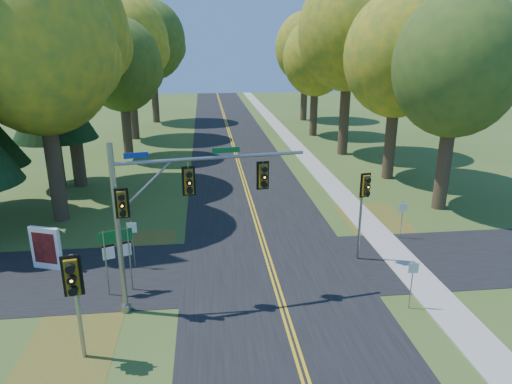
{
  "coord_description": "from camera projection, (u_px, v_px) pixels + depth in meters",
  "views": [
    {
      "loc": [
        -2.76,
        -16.51,
        9.68
      ],
      "look_at": [
        -0.52,
        3.32,
        3.2
      ],
      "focal_mm": 32.0,
      "sensor_mm": 36.0,
      "label": 1
    }
  ],
  "objects": [
    {
      "name": "ground",
      "position": [
        277.0,
        289.0,
        18.89
      ],
      "size": [
        160.0,
        160.0,
        0.0
      ],
      "primitive_type": "plane",
      "color": "#35521D",
      "rests_on": "ground"
    },
    {
      "name": "road_main",
      "position": [
        277.0,
        289.0,
        18.88
      ],
      "size": [
        8.0,
        160.0,
        0.02
      ],
      "primitive_type": "cube",
      "color": "black",
      "rests_on": "ground"
    },
    {
      "name": "road_cross",
      "position": [
        271.0,
        267.0,
        20.78
      ],
      "size": [
        60.0,
        6.0,
        0.02
      ],
      "primitive_type": "cube",
      "color": "black",
      "rests_on": "ground"
    },
    {
      "name": "centerline_left",
      "position": [
        275.0,
        289.0,
        18.87
      ],
      "size": [
        0.1,
        160.0,
        0.01
      ],
      "primitive_type": "cube",
      "color": "gold",
      "rests_on": "road_main"
    },
    {
      "name": "centerline_right",
      "position": [
        280.0,
        289.0,
        18.89
      ],
      "size": [
        0.1,
        160.0,
        0.01
      ],
      "primitive_type": "cube",
      "color": "gold",
      "rests_on": "road_main"
    },
    {
      "name": "sidewalk_east",
      "position": [
        420.0,
        281.0,
        19.54
      ],
      "size": [
        1.6,
        160.0,
        0.06
      ],
      "primitive_type": "cube",
      "color": "#9E998E",
      "rests_on": "ground"
    },
    {
      "name": "leaf_patch_w_near",
      "position": [
        131.0,
        255.0,
        21.97
      ],
      "size": [
        4.0,
        6.0,
        0.0
      ],
      "primitive_type": "cube",
      "color": "brown",
      "rests_on": "ground"
    },
    {
      "name": "leaf_patch_e",
      "position": [
        382.0,
        227.0,
        25.28
      ],
      "size": [
        3.5,
        8.0,
        0.0
      ],
      "primitive_type": "cube",
      "color": "brown",
      "rests_on": "ground"
    },
    {
      "name": "leaf_patch_w_far",
      "position": [
        70.0,
        348.0,
        15.25
      ],
      "size": [
        3.0,
        5.0,
        0.0
      ],
      "primitive_type": "cube",
      "color": "brown",
      "rests_on": "ground"
    },
    {
      "name": "tree_w_a",
      "position": [
        40.0,
        48.0,
        23.63
      ],
      "size": [
        8.0,
        8.0,
        14.15
      ],
      "color": "#38281C",
      "rests_on": "ground"
    },
    {
      "name": "tree_e_a",
      "position": [
        457.0,
        66.0,
        25.78
      ],
      "size": [
        7.2,
        7.2,
        12.73
      ],
      "color": "#38281C",
      "rests_on": "ground"
    },
    {
      "name": "tree_w_b",
      "position": [
        64.0,
        33.0,
        29.83
      ],
      "size": [
        8.6,
        8.6,
        15.38
      ],
      "color": "#38281C",
      "rests_on": "ground"
    },
    {
      "name": "tree_e_b",
      "position": [
        399.0,
        56.0,
        32.03
      ],
      "size": [
        7.6,
        7.6,
        13.33
      ],
      "color": "#38281C",
      "rests_on": "ground"
    },
    {
      "name": "tree_w_c",
      "position": [
        122.0,
        66.0,
        38.54
      ],
      "size": [
        6.8,
        6.8,
        11.91
      ],
      "color": "#38281C",
      "rests_on": "ground"
    },
    {
      "name": "tree_e_c",
      "position": [
        350.0,
        32.0,
        39.04
      ],
      "size": [
        8.8,
        8.8,
        15.79
      ],
      "color": "#38281C",
      "rests_on": "ground"
    },
    {
      "name": "tree_w_d",
      "position": [
        129.0,
        43.0,
        46.14
      ],
      "size": [
        8.2,
        8.2,
        14.56
      ],
      "color": "#38281C",
      "rests_on": "ground"
    },
    {
      "name": "tree_e_d",
      "position": [
        316.0,
        58.0,
        48.4
      ],
      "size": [
        7.0,
        7.0,
        12.32
      ],
      "color": "#38281C",
      "rests_on": "ground"
    },
    {
      "name": "tree_w_e",
      "position": [
        152.0,
        41.0,
        56.49
      ],
      "size": [
        8.4,
        8.4,
        14.97
      ],
      "color": "#38281C",
      "rests_on": "ground"
    },
    {
      "name": "tree_e_e",
      "position": [
        306.0,
        48.0,
        58.35
      ],
      "size": [
        7.8,
        7.8,
        13.74
      ],
      "color": "#38281C",
      "rests_on": "ground"
    },
    {
      "name": "pine_c",
      "position": [
        44.0,
        44.0,
        29.63
      ],
      "size": [
        5.6,
        5.6,
        20.56
      ],
      "color": "#38281C",
      "rests_on": "ground"
    },
    {
      "name": "traffic_mast",
      "position": [
        167.0,
        204.0,
        16.49
      ],
      "size": [
        7.11,
        1.53,
        6.51
      ],
      "rotation": [
        0.0,
        0.0,
        0.15
      ],
      "color": "gray",
      "rests_on": "ground"
    },
    {
      "name": "east_signal_pole",
      "position": [
        364.0,
        195.0,
        20.42
      ],
      "size": [
        0.49,
        0.57,
        4.27
      ],
      "rotation": [
        0.0,
        0.0,
        0.18
      ],
      "color": "gray",
      "rests_on": "ground"
    },
    {
      "name": "ped_signal_pole",
      "position": [
        74.0,
        284.0,
        13.77
      ],
      "size": [
        0.59,
        0.69,
        3.74
      ],
      "rotation": [
        0.0,
        0.0,
        0.17
      ],
      "color": "gray",
      "rests_on": "ground"
    },
    {
      "name": "route_sign_cluster",
      "position": [
        117.0,
        248.0,
        18.08
      ],
      "size": [
        1.24,
        0.5,
        2.8
      ],
      "rotation": [
        0.0,
        0.0,
        0.36
      ],
      "color": "gray",
      "rests_on": "ground"
    },
    {
      "name": "info_kiosk",
      "position": [
        46.0,
        248.0,
        20.34
      ],
      "size": [
        1.43,
        0.69,
        2.0
      ],
      "rotation": [
        0.0,
        0.0,
        -0.35
      ],
      "color": "white",
      "rests_on": "ground"
    },
    {
      "name": "reg_sign_e_north",
      "position": [
        402.0,
        214.0,
        23.47
      ],
      "size": [
        0.38,
        0.13,
        2.0
      ],
      "rotation": [
        0.0,
        0.0,
        -0.27
      ],
      "color": "gray",
      "rests_on": "ground"
    },
    {
      "name": "reg_sign_e_south",
      "position": [
        412.0,
        276.0,
        17.13
      ],
      "size": [
        0.38,
        0.08,
        2.0
      ],
      "rotation": [
        0.0,
        0.0,
        -0.12
      ],
      "color": "gray",
      "rests_on": "ground"
    },
    {
      "name": "reg_sign_w",
      "position": [
        133.0,
        236.0,
        20.26
      ],
      "size": [
        0.44,
        0.07,
        2.28
      ],
      "rotation": [
        0.0,
        0.0,
        -0.05
      ],
      "color": "gray",
      "rests_on": "ground"
    }
  ]
}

